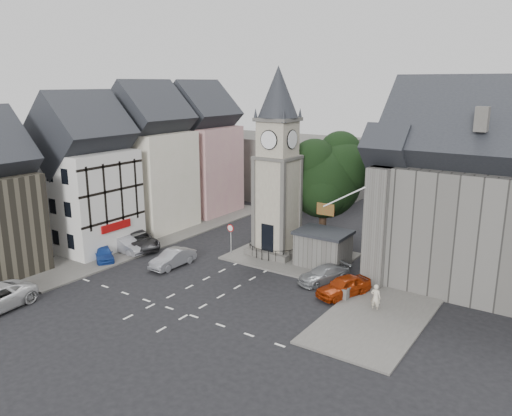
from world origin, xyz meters
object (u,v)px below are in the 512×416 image
Objects in this scene: clock_tower at (277,164)px; stone_shelter at (323,249)px; pedestrian at (376,298)px; car_east_red at (344,286)px; car_west_blue at (103,253)px.

clock_tower is 8.15m from stone_shelter.
clock_tower is 8.65× the size of pedestrian.
clock_tower is at bearing -27.23° from pedestrian.
stone_shelter is 8.69m from pedestrian.
car_east_red is (8.74, -4.99, -7.39)m from clock_tower.
clock_tower reaches higher than pedestrian.
car_west_blue is at bearing -139.79° from clock_tower.
clock_tower is at bearing -17.66° from car_west_blue.
clock_tower is 3.78× the size of stone_shelter.
car_east_red reaches higher than car_west_blue.
stone_shelter reaches higher than pedestrian.
car_west_blue is at bearing -150.47° from stone_shelter.
car_west_blue is at bearing -143.79° from car_east_red.
clock_tower is 4.49× the size of car_west_blue.
clock_tower reaches higher than car_west_blue.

